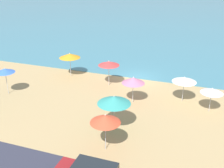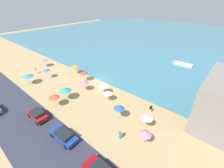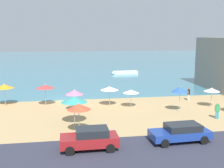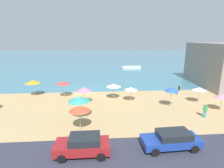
{
  "view_description": "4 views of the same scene",
  "coord_description": "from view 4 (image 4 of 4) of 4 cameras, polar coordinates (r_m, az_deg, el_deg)",
  "views": [
    {
      "loc": [
        6.55,
        -26.36,
        11.12
      ],
      "look_at": [
        -0.8,
        -5.63,
        1.58
      ],
      "focal_mm": 45.0,
      "sensor_mm": 36.0,
      "label": 1
    },
    {
      "loc": [
        23.11,
        -22.25,
        17.47
      ],
      "look_at": [
        6.03,
        -2.16,
        2.12
      ],
      "focal_mm": 24.0,
      "sensor_mm": 36.0,
      "label": 2
    },
    {
      "loc": [
        0.22,
        -34.77,
        7.99
      ],
      "look_at": [
        6.3,
        2.35,
        1.49
      ],
      "focal_mm": 45.0,
      "sensor_mm": 36.0,
      "label": 3
    },
    {
      "loc": [
        3.05,
        -27.48,
        8.48
      ],
      "look_at": [
        5.13,
        1.11,
        1.0
      ],
      "focal_mm": 28.0,
      "sensor_mm": 36.0,
      "label": 4
    }
  ],
  "objects": [
    {
      "name": "beach_umbrella_2",
      "position": [
        22.83,
        18.97,
        -1.64
      ],
      "size": [
        1.73,
        1.73,
        2.75
      ],
      "color": "#B2B2B7",
      "rests_on": "ground_plane"
    },
    {
      "name": "beach_umbrella_12",
      "position": [
        16.48,
        -10.59,
        -7.85
      ],
      "size": [
        1.94,
        1.94,
        2.58
      ],
      "color": "#B2B2B7",
      "rests_on": "ground_plane"
    },
    {
      "name": "beach_umbrella_11",
      "position": [
        24.45,
        32.38,
        -3.3
      ],
      "size": [
        1.75,
        1.75,
        2.24
      ],
      "color": "#B2B2B7",
      "rests_on": "ground_plane"
    },
    {
      "name": "beach_umbrella_4",
      "position": [
        24.67,
        0.54,
        -0.46
      ],
      "size": [
        2.07,
        2.07,
        2.33
      ],
      "color": "#B2B2B7",
      "rests_on": "ground_plane"
    },
    {
      "name": "beach_umbrella_8",
      "position": [
        23.98,
        6.17,
        -1.53
      ],
      "size": [
        1.79,
        1.79,
        2.09
      ],
      "color": "#B2B2B7",
      "rests_on": "ground_plane"
    },
    {
      "name": "beach_umbrella_3",
      "position": [
        25.93,
        26.67,
        -1.44
      ],
      "size": [
        1.77,
        1.77,
        2.26
      ],
      "color": "#B2B2B7",
      "rests_on": "ground_plane"
    },
    {
      "name": "parked_car_0",
      "position": [
        15.16,
        18.82,
        -16.69
      ],
      "size": [
        4.61,
        2.1,
        1.38
      ],
      "color": "navy",
      "rests_on": "coastal_road"
    },
    {
      "name": "sea",
      "position": [
        82.97,
        -6.32,
        8.7
      ],
      "size": [
        150.0,
        110.0,
        0.05
      ],
      "primitive_type": "cube",
      "color": "teal",
      "rests_on": "ground_plane"
    },
    {
      "name": "skiff_nearshore",
      "position": [
        51.58,
        6.39,
        5.48
      ],
      "size": [
        5.58,
        1.76,
        0.61
      ],
      "color": "silver",
      "rests_on": "sea"
    },
    {
      "name": "bather_1",
      "position": [
        28.69,
        21.02,
        -1.7
      ],
      "size": [
        0.39,
        0.48,
        1.61
      ],
      "color": "#F3E6CE",
      "rests_on": "ground_plane"
    },
    {
      "name": "parked_car_2",
      "position": [
        13.85,
        -9.47,
        -18.97
      ],
      "size": [
        4.05,
        1.89,
        1.53
      ],
      "color": "maroon",
      "rests_on": "coastal_road"
    },
    {
      "name": "beach_umbrella_1",
      "position": [
        26.23,
        -15.62,
        0.38
      ],
      "size": [
        2.04,
        2.04,
        2.54
      ],
      "color": "#B2B2B7",
      "rests_on": "ground_plane"
    },
    {
      "name": "beach_umbrella_9",
      "position": [
        18.86,
        -10.71,
        -4.77
      ],
      "size": [
        2.39,
        2.39,
        2.64
      ],
      "color": "#B2B2B7",
      "rests_on": "ground_plane"
    },
    {
      "name": "beach_umbrella_7",
      "position": [
        28.35,
        -24.49,
        0.65
      ],
      "size": [
        2.18,
        2.18,
        2.57
      ],
      "color": "#B2B2B7",
      "rests_on": "ground_plane"
    },
    {
      "name": "bather_2",
      "position": [
        21.89,
        28.13,
        -7.4
      ],
      "size": [
        0.56,
        0.3,
        1.64
      ],
      "color": "teal",
      "rests_on": "ground_plane"
    },
    {
      "name": "ground_plane",
      "position": [
        28.92,
        -10.04,
        -2.65
      ],
      "size": [
        160.0,
        160.0,
        0.0
      ],
      "primitive_type": "plane",
      "color": "tan"
    },
    {
      "name": "beach_umbrella_5",
      "position": [
        23.13,
        -9.1,
        -1.66
      ],
      "size": [
        1.95,
        1.95,
        2.39
      ],
      "color": "#B2B2B7",
      "rests_on": "ground_plane"
    }
  ]
}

